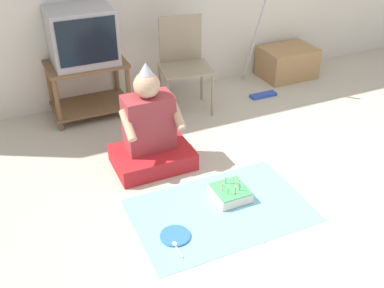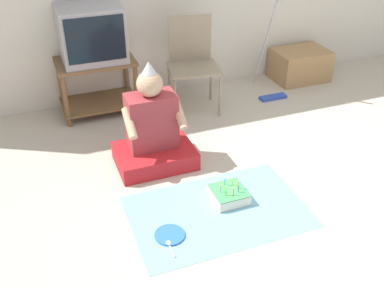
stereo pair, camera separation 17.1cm
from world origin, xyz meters
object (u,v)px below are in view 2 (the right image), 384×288
(birthday_cake, at_px, (229,194))
(paper_plate, at_px, (170,235))
(folding_chair, at_px, (192,58))
(person_seated, at_px, (153,133))
(cardboard_box_stack, at_px, (300,65))
(dust_mop, at_px, (270,61))
(tv, at_px, (91,34))

(birthday_cake, xyz_separation_m, paper_plate, (-0.51, -0.20, -0.04))
(folding_chair, distance_m, person_seated, 1.06)
(paper_plate, bearing_deg, cardboard_box_stack, 41.22)
(folding_chair, xyz_separation_m, dust_mop, (0.82, -0.03, -0.13))
(birthday_cake, distance_m, paper_plate, 0.55)
(tv, bearing_deg, cardboard_box_stack, -0.43)
(tv, bearing_deg, dust_mop, -8.02)
(tv, height_order, person_seated, tv)
(tv, distance_m, birthday_cake, 1.91)
(birthday_cake, bearing_deg, tv, 109.42)
(folding_chair, xyz_separation_m, birthday_cake, (-0.28, -1.46, -0.45))
(dust_mop, relative_size, person_seated, 1.46)
(folding_chair, xyz_separation_m, cardboard_box_stack, (1.33, 0.19, -0.33))
(tv, height_order, birthday_cake, tv)
(person_seated, height_order, birthday_cake, person_seated)
(birthday_cake, bearing_deg, paper_plate, -158.29)
(tv, xyz_separation_m, cardboard_box_stack, (2.19, -0.02, -0.60))
(cardboard_box_stack, xyz_separation_m, paper_plate, (-2.11, -1.85, -0.15))
(folding_chair, xyz_separation_m, paper_plate, (-0.78, -1.66, -0.49))
(cardboard_box_stack, xyz_separation_m, dust_mop, (-0.51, -0.22, 0.20))
(person_seated, xyz_separation_m, paper_plate, (-0.15, -0.85, -0.25))
(dust_mop, xyz_separation_m, paper_plate, (-1.61, -1.63, -0.35))
(person_seated, relative_size, birthday_cake, 3.53)
(dust_mop, xyz_separation_m, person_seated, (-1.45, -0.78, -0.10))
(folding_chair, height_order, cardboard_box_stack, folding_chair)
(folding_chair, relative_size, birthday_cake, 3.62)
(birthday_cake, relative_size, paper_plate, 1.22)
(folding_chair, height_order, paper_plate, folding_chair)
(dust_mop, distance_m, paper_plate, 2.32)
(folding_chair, bearing_deg, person_seated, -127.66)
(folding_chair, distance_m, paper_plate, 1.90)
(cardboard_box_stack, distance_m, dust_mop, 0.59)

